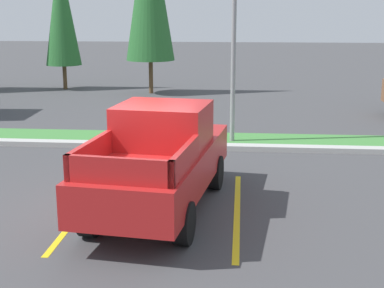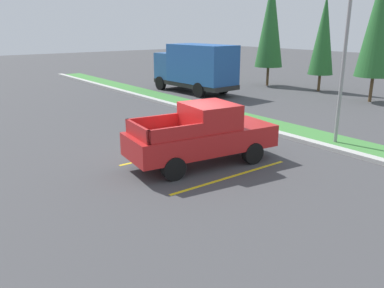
% 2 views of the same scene
% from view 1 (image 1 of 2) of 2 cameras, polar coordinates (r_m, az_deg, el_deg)
% --- Properties ---
extents(ground_plane, '(120.00, 120.00, 0.00)m').
position_cam_1_polar(ground_plane, '(11.39, -6.48, -6.54)').
color(ground_plane, '#424244').
extents(parking_line_near, '(0.12, 4.80, 0.01)m').
position_cam_1_polar(parking_line_near, '(11.57, -10.96, -6.36)').
color(parking_line_near, yellow).
rests_on(parking_line_near, ground).
extents(parking_line_far, '(0.12, 4.80, 0.01)m').
position_cam_1_polar(parking_line_far, '(11.14, 4.67, -6.95)').
color(parking_line_far, yellow).
rests_on(parking_line_far, ground).
extents(curb_strip, '(56.00, 0.40, 0.15)m').
position_cam_1_polar(curb_strip, '(16.09, -2.96, -0.17)').
color(curb_strip, '#B2B2AD').
rests_on(curb_strip, ground).
extents(grass_median, '(56.00, 1.80, 0.06)m').
position_cam_1_polar(grass_median, '(17.16, -2.44, 0.55)').
color(grass_median, '#42843D').
rests_on(grass_median, ground).
extents(pickup_truck_main, '(2.53, 5.42, 2.10)m').
position_cam_1_polar(pickup_truck_main, '(10.98, -3.30, -1.55)').
color(pickup_truck_main, black).
rests_on(pickup_truck_main, ground).
extents(street_light, '(0.24, 1.49, 6.51)m').
position_cam_1_polar(street_light, '(16.21, 4.36, 13.21)').
color(street_light, gray).
rests_on(street_light, ground).
extents(cypress_tree_left_inner, '(1.77, 1.77, 6.80)m').
position_cam_1_polar(cypress_tree_left_inner, '(28.73, -13.35, 13.47)').
color(cypress_tree_left_inner, brown).
rests_on(cypress_tree_left_inner, ground).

